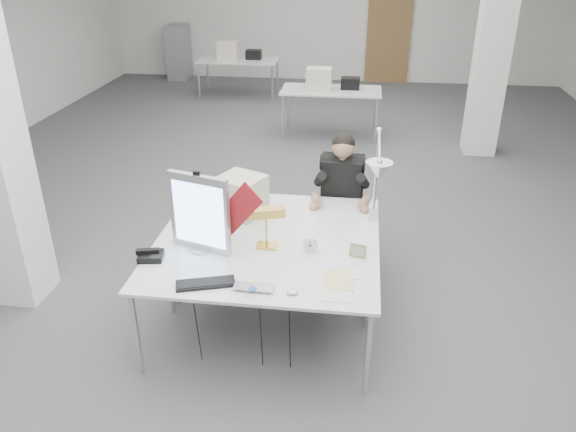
# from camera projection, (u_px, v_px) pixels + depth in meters

# --- Properties ---
(room_shell) EXTENTS (10.04, 14.04, 3.24)m
(room_shell) POSITION_uv_depth(u_px,v_px,m) (302.00, 67.00, 6.08)
(room_shell) COLOR #464648
(room_shell) RESTS_ON ground
(desk_main) EXTENTS (1.80, 0.90, 0.02)m
(desk_main) POSITION_uv_depth(u_px,v_px,m) (258.00, 270.00, 4.17)
(desk_main) COLOR silver
(desk_main) RESTS_ON room_shell
(desk_second) EXTENTS (1.80, 0.90, 0.02)m
(desk_second) POSITION_uv_depth(u_px,v_px,m) (276.00, 216.00, 4.97)
(desk_second) COLOR silver
(desk_second) RESTS_ON room_shell
(bg_desk_a) EXTENTS (1.60, 0.80, 0.02)m
(bg_desk_a) POSITION_uv_depth(u_px,v_px,m) (331.00, 90.00, 9.03)
(bg_desk_a) COLOR silver
(bg_desk_a) RESTS_ON room_shell
(bg_desk_b) EXTENTS (1.60, 0.80, 0.02)m
(bg_desk_b) POSITION_uv_depth(u_px,v_px,m) (238.00, 60.00, 11.21)
(bg_desk_b) COLOR silver
(bg_desk_b) RESTS_ON room_shell
(filing_cabinet) EXTENTS (0.45, 0.55, 1.20)m
(filing_cabinet) POSITION_uv_depth(u_px,v_px,m) (179.00, 52.00, 12.76)
(filing_cabinet) COLOR gray
(filing_cabinet) RESTS_ON room_shell
(office_chair) EXTENTS (0.52, 0.52, 1.01)m
(office_chair) POSITION_uv_depth(u_px,v_px,m) (340.00, 214.00, 5.56)
(office_chair) COLOR black
(office_chair) RESTS_ON room_shell
(seated_person) EXTENTS (0.55, 0.67, 0.97)m
(seated_person) POSITION_uv_depth(u_px,v_px,m) (342.00, 179.00, 5.34)
(seated_person) COLOR black
(seated_person) RESTS_ON office_chair
(monitor) EXTENTS (0.50, 0.20, 0.63)m
(monitor) POSITION_uv_depth(u_px,v_px,m) (200.00, 213.00, 4.29)
(monitor) COLOR #AAAAAF
(monitor) RESTS_ON desk_main
(pennant) EXTENTS (0.43, 0.18, 0.49)m
(pennant) POSITION_uv_depth(u_px,v_px,m) (237.00, 210.00, 4.19)
(pennant) COLOR maroon
(pennant) RESTS_ON monitor
(keyboard) EXTENTS (0.44, 0.26, 0.02)m
(keyboard) POSITION_uv_depth(u_px,v_px,m) (206.00, 284.00, 3.97)
(keyboard) COLOR black
(keyboard) RESTS_ON desk_main
(laptop) EXTENTS (0.29, 0.19, 0.02)m
(laptop) POSITION_uv_depth(u_px,v_px,m) (252.00, 291.00, 3.89)
(laptop) COLOR #BCBCC1
(laptop) RESTS_ON desk_main
(mouse) EXTENTS (0.09, 0.08, 0.03)m
(mouse) POSITION_uv_depth(u_px,v_px,m) (292.00, 292.00, 3.86)
(mouse) COLOR silver
(mouse) RESTS_ON desk_main
(bankers_lamp) EXTENTS (0.31, 0.19, 0.32)m
(bankers_lamp) POSITION_uv_depth(u_px,v_px,m) (266.00, 229.00, 4.39)
(bankers_lamp) COLOR gold
(bankers_lamp) RESTS_ON desk_main
(desk_phone) EXTENTS (0.21, 0.19, 0.05)m
(desk_phone) POSITION_uv_depth(u_px,v_px,m) (151.00, 256.00, 4.29)
(desk_phone) COLOR black
(desk_phone) RESTS_ON desk_main
(picture_frame_left) EXTENTS (0.15, 0.07, 0.11)m
(picture_frame_left) POSITION_uv_depth(u_px,v_px,m) (184.00, 233.00, 4.55)
(picture_frame_left) COLOR #A88B48
(picture_frame_left) RESTS_ON desk_main
(picture_frame_right) EXTENTS (0.13, 0.06, 0.10)m
(picture_frame_right) POSITION_uv_depth(u_px,v_px,m) (358.00, 251.00, 4.31)
(picture_frame_right) COLOR #A78D48
(picture_frame_right) RESTS_ON desk_main
(desk_clock) EXTENTS (0.11, 0.04, 0.11)m
(desk_clock) POSITION_uv_depth(u_px,v_px,m) (310.00, 245.00, 4.39)
(desk_clock) COLOR silver
(desk_clock) RESTS_ON desk_main
(paper_stack_a) EXTENTS (0.19, 0.27, 0.01)m
(paper_stack_a) POSITION_uv_depth(u_px,v_px,m) (338.00, 291.00, 3.90)
(paper_stack_a) COLOR silver
(paper_stack_a) RESTS_ON desk_main
(paper_stack_b) EXTENTS (0.22, 0.29, 0.01)m
(paper_stack_b) POSITION_uv_depth(u_px,v_px,m) (339.00, 280.00, 4.02)
(paper_stack_b) COLOR #D6C480
(paper_stack_b) RESTS_ON desk_main
(paper_stack_c) EXTENTS (0.20, 0.16, 0.01)m
(paper_stack_c) POSITION_uv_depth(u_px,v_px,m) (351.00, 273.00, 4.10)
(paper_stack_c) COLOR silver
(paper_stack_c) RESTS_ON desk_main
(beige_monitor) EXTENTS (0.48, 0.47, 0.35)m
(beige_monitor) POSITION_uv_depth(u_px,v_px,m) (241.00, 195.00, 4.93)
(beige_monitor) COLOR #BBB89B
(beige_monitor) RESTS_ON desk_second
(architect_lamp) EXTENTS (0.36, 0.73, 0.90)m
(architect_lamp) POSITION_uv_depth(u_px,v_px,m) (376.00, 182.00, 4.49)
(architect_lamp) COLOR silver
(architect_lamp) RESTS_ON desk_second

